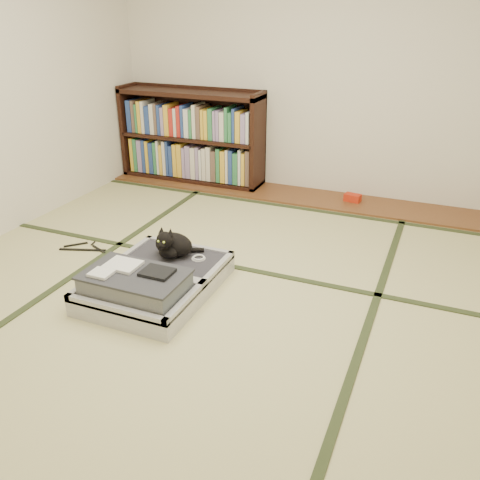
% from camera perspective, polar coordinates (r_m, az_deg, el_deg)
% --- Properties ---
extents(floor, '(4.50, 4.50, 0.00)m').
position_cam_1_polar(floor, '(3.33, -3.14, -6.11)').
color(floor, '#CCC688').
rests_on(floor, ground).
extents(wood_strip, '(4.00, 0.50, 0.02)m').
position_cam_1_polar(wood_strip, '(5.03, 6.77, 4.92)').
color(wood_strip, brown).
rests_on(wood_strip, ground).
extents(red_item, '(0.16, 0.11, 0.07)m').
position_cam_1_polar(red_item, '(4.94, 12.53, 4.66)').
color(red_item, red).
rests_on(red_item, wood_strip).
extents(room_shell, '(4.50, 4.50, 4.50)m').
position_cam_1_polar(room_shell, '(2.87, -3.85, 19.79)').
color(room_shell, white).
rests_on(room_shell, ground).
extents(tatami_borders, '(4.00, 4.50, 0.01)m').
position_cam_1_polar(tatami_borders, '(3.72, 0.15, -2.45)').
color(tatami_borders, '#2D381E').
rests_on(tatami_borders, ground).
extents(bookcase, '(1.53, 0.35, 0.98)m').
position_cam_1_polar(bookcase, '(5.40, -5.48, 11.27)').
color(bookcase, black).
rests_on(bookcase, wood_strip).
extents(suitcase, '(0.70, 0.94, 0.28)m').
position_cam_1_polar(suitcase, '(3.32, -9.75, -4.64)').
color(suitcase, silver).
rests_on(suitcase, floor).
extents(cat, '(0.31, 0.31, 0.25)m').
position_cam_1_polar(cat, '(3.49, -7.63, -0.54)').
color(cat, black).
rests_on(cat, suitcase).
extents(cable_coil, '(0.10, 0.10, 0.02)m').
position_cam_1_polar(cable_coil, '(3.48, -4.67, -2.03)').
color(cable_coil, white).
rests_on(cable_coil, suitcase).
extents(hanger, '(0.37, 0.23, 0.01)m').
position_cam_1_polar(hanger, '(4.10, -17.00, -0.88)').
color(hanger, black).
rests_on(hanger, floor).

